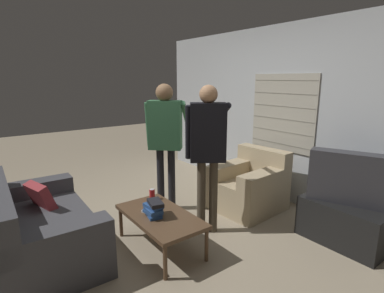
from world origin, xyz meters
TOP-DOWN VIEW (x-y plane):
  - ground_plane at (0.00, 0.00)m, footprint 16.00×16.00m
  - wall_back at (0.00, 2.03)m, footprint 5.20×0.08m
  - couch_blue at (-0.34, -1.26)m, footprint 1.67×0.96m
  - armchair_beige at (0.15, 1.37)m, footprint 0.87×0.93m
  - coffee_table at (0.29, -0.18)m, footprint 1.05×0.56m
  - tv_stand at (1.41, 1.53)m, footprint 0.89×0.55m
  - tv at (1.41, 1.54)m, footprint 0.84×0.49m
  - person_left_standing at (-0.53, 0.41)m, footprint 0.50×0.80m
  - person_right_standing at (0.30, 0.46)m, footprint 0.59×0.79m
  - book_stack at (0.30, -0.26)m, footprint 0.25×0.19m
  - soda_can at (-0.12, -0.04)m, footprint 0.07×0.07m
  - spare_remote at (0.12, -0.25)m, footprint 0.10×0.13m

SIDE VIEW (x-z plane):
  - ground_plane at x=0.00m, z-range 0.00..0.00m
  - tv_stand at x=1.41m, z-range 0.00..0.47m
  - couch_blue at x=-0.34m, z-range -0.10..0.70m
  - armchair_beige at x=0.15m, z-range -0.08..0.74m
  - coffee_table at x=0.29m, z-range 0.16..0.55m
  - spare_remote at x=0.12m, z-range 0.39..0.41m
  - soda_can at x=-0.12m, z-range 0.39..0.52m
  - book_stack at x=0.30m, z-range 0.39..0.56m
  - tv at x=1.41m, z-range 0.47..1.03m
  - person_right_standing at x=0.30m, z-range 0.23..1.96m
  - person_left_standing at x=-0.53m, z-range 0.24..1.97m
  - wall_back at x=0.00m, z-range 0.00..2.55m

